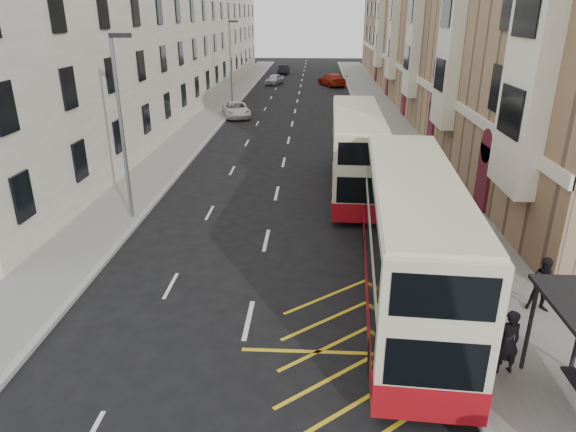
# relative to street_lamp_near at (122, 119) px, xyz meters

# --- Properties ---
(ground) EXTENTS (200.00, 200.00, 0.00)m
(ground) POSITION_rel_street_lamp_near_xyz_m (6.35, -12.00, -4.64)
(ground) COLOR black
(ground) RESTS_ON ground
(pavement_right) EXTENTS (4.00, 120.00, 0.15)m
(pavement_right) POSITION_rel_street_lamp_near_xyz_m (14.35, 18.00, -4.56)
(pavement_right) COLOR slate
(pavement_right) RESTS_ON ground
(pavement_left) EXTENTS (3.00, 120.00, 0.15)m
(pavement_left) POSITION_rel_street_lamp_near_xyz_m (-1.15, 18.00, -4.56)
(pavement_left) COLOR slate
(pavement_left) RESTS_ON ground
(kerb_right) EXTENTS (0.25, 120.00, 0.15)m
(kerb_right) POSITION_rel_street_lamp_near_xyz_m (12.35, 18.00, -4.56)
(kerb_right) COLOR #989893
(kerb_right) RESTS_ON ground
(kerb_left) EXTENTS (0.25, 120.00, 0.15)m
(kerb_left) POSITION_rel_street_lamp_near_xyz_m (0.35, 18.00, -4.56)
(kerb_left) COLOR #989893
(kerb_left) RESTS_ON ground
(road_markings) EXTENTS (10.00, 110.00, 0.01)m
(road_markings) POSITION_rel_street_lamp_near_xyz_m (6.35, 33.00, -4.63)
(road_markings) COLOR silver
(road_markings) RESTS_ON ground
(terrace_right) EXTENTS (10.75, 79.00, 15.25)m
(terrace_right) POSITION_rel_street_lamp_near_xyz_m (21.23, 33.38, 2.88)
(terrace_right) COLOR tan
(terrace_right) RESTS_ON ground
(terrace_left) EXTENTS (9.18, 79.00, 13.25)m
(terrace_left) POSITION_rel_street_lamp_near_xyz_m (-7.08, 33.50, 1.88)
(terrace_left) COLOR silver
(terrace_left) RESTS_ON ground
(guard_railing) EXTENTS (0.06, 6.56, 1.01)m
(guard_railing) POSITION_rel_street_lamp_near_xyz_m (12.60, -6.25, -3.78)
(guard_railing) COLOR #AC1F22
(guard_railing) RESTS_ON pavement_right
(street_lamp_near) EXTENTS (0.93, 0.18, 8.00)m
(street_lamp_near) POSITION_rel_street_lamp_near_xyz_m (0.00, 0.00, 0.00)
(street_lamp_near) COLOR slate
(street_lamp_near) RESTS_ON pavement_left
(street_lamp_far) EXTENTS (0.93, 0.18, 8.00)m
(street_lamp_far) POSITION_rel_street_lamp_near_xyz_m (0.00, 30.00, 0.00)
(street_lamp_far) COLOR slate
(street_lamp_far) RESTS_ON pavement_left
(double_decker_front) EXTENTS (3.29, 11.30, 4.45)m
(double_decker_front) POSITION_rel_street_lamp_near_xyz_m (11.35, -6.85, -2.37)
(double_decker_front) COLOR beige
(double_decker_front) RESTS_ON ground
(double_decker_rear) EXTENTS (2.75, 10.75, 4.26)m
(double_decker_rear) POSITION_rel_street_lamp_near_xyz_m (10.46, 4.64, -2.47)
(double_decker_rear) COLOR beige
(double_decker_rear) RESTS_ON ground
(pedestrian_near) EXTENTS (0.73, 0.54, 1.85)m
(pedestrian_near) POSITION_rel_street_lamp_near_xyz_m (13.36, -10.26, -3.56)
(pedestrian_near) COLOR black
(pedestrian_near) RESTS_ON pavement_right
(pedestrian_mid) EXTENTS (1.00, 0.85, 1.81)m
(pedestrian_mid) POSITION_rel_street_lamp_near_xyz_m (15.53, -7.18, -3.58)
(pedestrian_mid) COLOR black
(pedestrian_mid) RESTS_ON pavement_right
(pedestrian_far) EXTENTS (1.05, 0.84, 1.67)m
(pedestrian_far) POSITION_rel_street_lamp_near_xyz_m (12.70, -5.48, -3.65)
(pedestrian_far) COLOR black
(pedestrian_far) RESTS_ON pavement_right
(white_van) EXTENTS (3.37, 5.18, 1.33)m
(white_van) POSITION_rel_street_lamp_near_xyz_m (1.15, 24.76, -3.97)
(white_van) COLOR white
(white_van) RESTS_ON ground
(car_silver) EXTENTS (2.55, 4.15, 1.32)m
(car_silver) POSITION_rel_street_lamp_near_xyz_m (2.85, 47.00, -3.98)
(car_silver) COLOR #B8BAC0
(car_silver) RESTS_ON ground
(car_dark) EXTENTS (1.70, 4.13, 1.33)m
(car_dark) POSITION_rel_street_lamp_near_xyz_m (3.35, 58.84, -3.97)
(car_dark) COLOR black
(car_dark) RESTS_ON ground
(car_red) EXTENTS (3.96, 5.86, 1.58)m
(car_red) POSITION_rel_street_lamp_near_xyz_m (10.36, 46.06, -3.85)
(car_red) COLOR #A21D0A
(car_red) RESTS_ON ground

